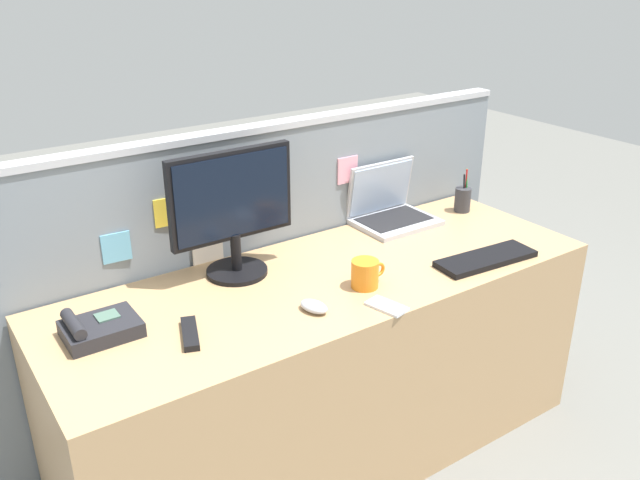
# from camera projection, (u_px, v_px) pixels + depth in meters

# --- Properties ---
(ground_plane) EXTENTS (10.00, 10.00, 0.00)m
(ground_plane) POSITION_uv_depth(u_px,v_px,m) (327.00, 448.00, 2.59)
(ground_plane) COLOR slate
(desk) EXTENTS (1.95, 0.68, 0.75)m
(desk) POSITION_uv_depth(u_px,v_px,m) (328.00, 367.00, 2.44)
(desk) COLOR tan
(desk) RESTS_ON ground_plane
(cubicle_divider) EXTENTS (2.23, 0.08, 1.20)m
(cubicle_divider) POSITION_uv_depth(u_px,v_px,m) (273.00, 272.00, 2.63)
(cubicle_divider) COLOR gray
(cubicle_divider) RESTS_ON ground_plane
(desktop_monitor) EXTENTS (0.44, 0.21, 0.44)m
(desktop_monitor) POSITION_uv_depth(u_px,v_px,m) (232.00, 207.00, 2.22)
(desktop_monitor) COLOR black
(desktop_monitor) RESTS_ON desk
(laptop) EXTENTS (0.32, 0.25, 0.24)m
(laptop) POSITION_uv_depth(u_px,v_px,m) (389.00, 208.00, 2.73)
(laptop) COLOR #B2B5BC
(laptop) RESTS_ON desk
(desk_phone) EXTENTS (0.21, 0.16, 0.08)m
(desk_phone) POSITION_uv_depth(u_px,v_px,m) (99.00, 328.00, 1.93)
(desk_phone) COLOR #232328
(desk_phone) RESTS_ON desk
(keyboard_main) EXTENTS (0.40, 0.16, 0.02)m
(keyboard_main) POSITION_uv_depth(u_px,v_px,m) (486.00, 259.00, 2.40)
(keyboard_main) COLOR black
(keyboard_main) RESTS_ON desk
(computer_mouse_right_hand) EXTENTS (0.08, 0.11, 0.03)m
(computer_mouse_right_hand) POSITION_uv_depth(u_px,v_px,m) (314.00, 306.00, 2.07)
(computer_mouse_right_hand) COLOR #B2B5BC
(computer_mouse_right_hand) RESTS_ON desk
(pen_cup) EXTENTS (0.07, 0.07, 0.19)m
(pen_cup) POSITION_uv_depth(u_px,v_px,m) (463.00, 199.00, 2.84)
(pen_cup) COLOR #333338
(pen_cup) RESTS_ON desk
(cell_phone_white_slab) EXTENTS (0.10, 0.14, 0.01)m
(cell_phone_white_slab) POSITION_uv_depth(u_px,v_px,m) (387.00, 306.00, 2.09)
(cell_phone_white_slab) COLOR silver
(cell_phone_white_slab) RESTS_ON desk
(tv_remote) EXTENTS (0.10, 0.17, 0.02)m
(tv_remote) POSITION_uv_depth(u_px,v_px,m) (190.00, 334.00, 1.93)
(tv_remote) COLOR black
(tv_remote) RESTS_ON desk
(coffee_mug) EXTENTS (0.13, 0.09, 0.09)m
(coffee_mug) POSITION_uv_depth(u_px,v_px,m) (365.00, 274.00, 2.21)
(coffee_mug) COLOR orange
(coffee_mug) RESTS_ON desk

